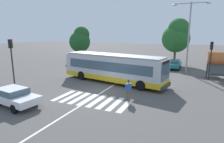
{
  "coord_description": "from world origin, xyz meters",
  "views": [
    {
      "loc": [
        8.0,
        -14.87,
        5.4
      ],
      "look_at": [
        -0.11,
        3.36,
        1.3
      ],
      "focal_mm": 30.64,
      "sensor_mm": 36.0,
      "label": 1
    }
  ],
  "objects_px": {
    "background_tree_right": "(177,36)",
    "background_tree_left": "(80,40)",
    "city_transit_bus": "(113,68)",
    "twin_arm_street_lamp": "(189,31)",
    "pedestrian_crossing_street": "(129,89)",
    "traffic_light_near_corner": "(12,54)",
    "parked_car_charcoal": "(124,60)",
    "parked_car_teal": "(174,64)",
    "parked_car_white": "(156,62)",
    "foreground_sedan": "(13,96)",
    "traffic_light_far_corner": "(211,54)",
    "parked_car_red": "(138,62)"
  },
  "relations": [
    {
      "from": "traffic_light_near_corner",
      "to": "traffic_light_far_corner",
      "type": "bearing_deg",
      "value": 29.19
    },
    {
      "from": "parked_car_red",
      "to": "background_tree_left",
      "type": "xyz_separation_m",
      "value": [
        -12.01,
        1.61,
        3.27
      ]
    },
    {
      "from": "traffic_light_far_corner",
      "to": "background_tree_left",
      "type": "height_order",
      "value": "background_tree_left"
    },
    {
      "from": "traffic_light_near_corner",
      "to": "pedestrian_crossing_street",
      "type": "bearing_deg",
      "value": 0.15
    },
    {
      "from": "parked_car_teal",
      "to": "parked_car_charcoal",
      "type": "bearing_deg",
      "value": 178.49
    },
    {
      "from": "city_transit_bus",
      "to": "background_tree_right",
      "type": "bearing_deg",
      "value": 71.96
    },
    {
      "from": "background_tree_left",
      "to": "parked_car_white",
      "type": "bearing_deg",
      "value": -4.75
    },
    {
      "from": "parked_car_red",
      "to": "parked_car_teal",
      "type": "relative_size",
      "value": 1.01
    },
    {
      "from": "parked_car_charcoal",
      "to": "twin_arm_street_lamp",
      "type": "xyz_separation_m",
      "value": [
        10.12,
        -2.99,
        4.86
      ]
    },
    {
      "from": "parked_car_red",
      "to": "background_tree_left",
      "type": "distance_m",
      "value": 12.55
    },
    {
      "from": "background_tree_right",
      "to": "background_tree_left",
      "type": "bearing_deg",
      "value": -170.7
    },
    {
      "from": "traffic_light_near_corner",
      "to": "traffic_light_far_corner",
      "type": "distance_m",
      "value": 21.75
    },
    {
      "from": "parked_car_teal",
      "to": "traffic_light_far_corner",
      "type": "bearing_deg",
      "value": -50.86
    },
    {
      "from": "city_transit_bus",
      "to": "twin_arm_street_lamp",
      "type": "bearing_deg",
      "value": 49.39
    },
    {
      "from": "parked_car_red",
      "to": "city_transit_bus",
      "type": "bearing_deg",
      "value": -88.81
    },
    {
      "from": "foreground_sedan",
      "to": "background_tree_left",
      "type": "bearing_deg",
      "value": 110.64
    },
    {
      "from": "pedestrian_crossing_street",
      "to": "parked_car_charcoal",
      "type": "xyz_separation_m",
      "value": [
        -6.55,
        16.32,
        -0.2
      ]
    },
    {
      "from": "traffic_light_near_corner",
      "to": "parked_car_red",
      "type": "bearing_deg",
      "value": 60.37
    },
    {
      "from": "pedestrian_crossing_street",
      "to": "traffic_light_near_corner",
      "type": "distance_m",
      "value": 12.98
    },
    {
      "from": "parked_car_red",
      "to": "traffic_light_far_corner",
      "type": "height_order",
      "value": "traffic_light_far_corner"
    },
    {
      "from": "city_transit_bus",
      "to": "parked_car_teal",
      "type": "xyz_separation_m",
      "value": [
        5.26,
        11.09,
        -0.82
      ]
    },
    {
      "from": "traffic_light_near_corner",
      "to": "twin_arm_street_lamp",
      "type": "xyz_separation_m",
      "value": [
        16.37,
        13.36,
        2.47
      ]
    },
    {
      "from": "city_transit_bus",
      "to": "traffic_light_near_corner",
      "type": "bearing_deg",
      "value": -151.35
    },
    {
      "from": "foreground_sedan",
      "to": "traffic_light_near_corner",
      "type": "height_order",
      "value": "traffic_light_near_corner"
    },
    {
      "from": "pedestrian_crossing_street",
      "to": "parked_car_charcoal",
      "type": "relative_size",
      "value": 0.37
    },
    {
      "from": "parked_car_charcoal",
      "to": "parked_car_teal",
      "type": "xyz_separation_m",
      "value": [
        8.24,
        -0.22,
        0.0
      ]
    },
    {
      "from": "parked_car_white",
      "to": "background_tree_right",
      "type": "xyz_separation_m",
      "value": [
        2.46,
        4.04,
        4.06
      ]
    },
    {
      "from": "background_tree_left",
      "to": "traffic_light_near_corner",
      "type": "bearing_deg",
      "value": -80.24
    },
    {
      "from": "parked_car_white",
      "to": "traffic_light_far_corner",
      "type": "distance_m",
      "value": 9.43
    },
    {
      "from": "traffic_light_near_corner",
      "to": "twin_arm_street_lamp",
      "type": "distance_m",
      "value": 21.27
    },
    {
      "from": "city_transit_bus",
      "to": "foreground_sedan",
      "type": "distance_m",
      "value": 10.25
    },
    {
      "from": "foreground_sedan",
      "to": "parked_car_teal",
      "type": "height_order",
      "value": "same"
    },
    {
      "from": "traffic_light_near_corner",
      "to": "parked_car_teal",
      "type": "bearing_deg",
      "value": 48.07
    },
    {
      "from": "foreground_sedan",
      "to": "background_tree_right",
      "type": "distance_m",
      "value": 26.51
    },
    {
      "from": "city_transit_bus",
      "to": "background_tree_left",
      "type": "distance_m",
      "value": 17.6
    },
    {
      "from": "parked_car_white",
      "to": "twin_arm_street_lamp",
      "type": "relative_size",
      "value": 0.5
    },
    {
      "from": "parked_car_charcoal",
      "to": "parked_car_white",
      "type": "xyz_separation_m",
      "value": [
        5.49,
        -0.13,
        0.0
      ]
    },
    {
      "from": "twin_arm_street_lamp",
      "to": "background_tree_right",
      "type": "height_order",
      "value": "twin_arm_street_lamp"
    },
    {
      "from": "foreground_sedan",
      "to": "parked_car_charcoal",
      "type": "height_order",
      "value": "same"
    },
    {
      "from": "parked_car_charcoal",
      "to": "traffic_light_far_corner",
      "type": "height_order",
      "value": "traffic_light_far_corner"
    },
    {
      "from": "parked_car_white",
      "to": "traffic_light_near_corner",
      "type": "distance_m",
      "value": 20.17
    },
    {
      "from": "traffic_light_near_corner",
      "to": "parked_car_charcoal",
      "type": "bearing_deg",
      "value": 69.08
    },
    {
      "from": "foreground_sedan",
      "to": "parked_car_red",
      "type": "relative_size",
      "value": 1.03
    },
    {
      "from": "parked_car_white",
      "to": "foreground_sedan",
      "type": "bearing_deg",
      "value": -107.61
    },
    {
      "from": "parked_car_charcoal",
      "to": "parked_car_red",
      "type": "relative_size",
      "value": 1.02
    },
    {
      "from": "city_transit_bus",
      "to": "pedestrian_crossing_street",
      "type": "bearing_deg",
      "value": -54.59
    },
    {
      "from": "pedestrian_crossing_street",
      "to": "parked_car_teal",
      "type": "distance_m",
      "value": 16.19
    },
    {
      "from": "traffic_light_near_corner",
      "to": "twin_arm_street_lamp",
      "type": "relative_size",
      "value": 0.51
    },
    {
      "from": "parked_car_red",
      "to": "parked_car_teal",
      "type": "xyz_separation_m",
      "value": [
        5.48,
        0.29,
        0.0
      ]
    },
    {
      "from": "parked_car_charcoal",
      "to": "parked_car_teal",
      "type": "distance_m",
      "value": 8.24
    }
  ]
}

